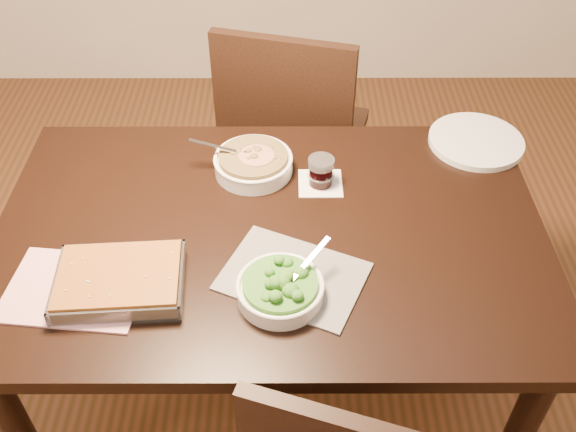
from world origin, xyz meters
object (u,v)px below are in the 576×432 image
Objects in this scene: wine_tumbler at (321,171)px; dinner_plate at (476,141)px; broccoli_bowl at (280,289)px; baking_dish at (120,281)px; table at (271,255)px; stew_bowl at (253,162)px; chair_far at (292,134)px.

wine_tumbler reaches higher than dinner_plate.
broccoli_bowl is 0.37m from baking_dish.
dinner_plate is (0.60, 0.36, 0.10)m from table.
wine_tumbler reaches higher than broccoli_bowl.
stew_bowl is 0.81× the size of baking_dish.
wine_tumbler is at bearing 75.04° from broccoli_bowl.
chair_far is (-0.07, 0.52, -0.25)m from wine_tumbler.
baking_dish is 1.09m from dinner_plate.
chair_far is at bearing 84.92° from table.
stew_bowl is at bearing 52.41° from baking_dish.
baking_dish is at bearing -123.87° from stew_bowl.
wine_tumbler is 0.29× the size of dinner_plate.
table is 5.07× the size of dinner_plate.
dinner_plate is (0.65, 0.13, -0.02)m from stew_bowl.
chair_far is (0.06, 0.70, -0.11)m from table.
broccoli_bowl reaches higher than dinner_plate.
baking_dish is 1.01m from chair_far.
stew_bowl is 0.25× the size of chair_far.
table is 0.71m from dinner_plate.
broccoli_bowl is 0.73× the size of dinner_plate.
chair_far reaches higher than wine_tumbler.
baking_dish is 0.31× the size of chair_far.
chair_far reaches higher than stew_bowl.
chair_far reaches higher than baking_dish.
chair_far is at bearing 76.41° from stew_bowl.
dinner_plate is (0.57, 0.58, -0.02)m from broccoli_bowl.
table is 0.26m from wine_tumbler.
table is at bearing -127.30° from wine_tumbler.
baking_dish is (-0.29, -0.43, -0.00)m from stew_bowl.
baking_dish is at bearing -149.73° from table.
table is 0.26m from broccoli_bowl.
dinner_plate is 0.28× the size of chair_far.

